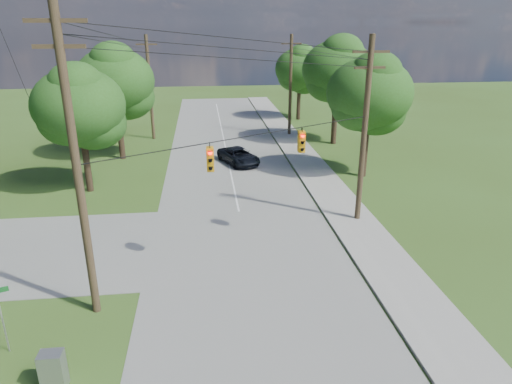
{
  "coord_description": "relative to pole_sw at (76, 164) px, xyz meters",
  "views": [
    {
      "loc": [
        0.02,
        -16.01,
        11.04
      ],
      "look_at": [
        2.48,
        5.0,
        3.16
      ],
      "focal_mm": 32.0,
      "sensor_mm": 36.0,
      "label": 1
    }
  ],
  "objects": [
    {
      "name": "street_name_sign",
      "position": [
        -2.61,
        -2.17,
        -4.57
      ],
      "size": [
        0.74,
        0.3,
        2.6
      ],
      "rotation": [
        0.0,
        0.0,
        0.36
      ],
      "color": "#939699",
      "rests_on": "ground"
    },
    {
      "name": "pole_sw",
      "position": [
        0.0,
        0.0,
        0.0
      ],
      "size": [
        2.0,
        0.32,
        12.0
      ],
      "color": "#4C3A27",
      "rests_on": "ground"
    },
    {
      "name": "control_cabinet",
      "position": [
        -0.44,
        -4.17,
        -5.56
      ],
      "size": [
        0.75,
        0.54,
        1.34
      ],
      "primitive_type": "cube",
      "rotation": [
        0.0,
        0.0,
        -0.01
      ],
      "color": "#939699",
      "rests_on": "ground"
    },
    {
      "name": "tree_w_near",
      "position": [
        -3.4,
        14.6,
        -0.3
      ],
      "size": [
        6.0,
        6.0,
        8.4
      ],
      "color": "#3D2B1E",
      "rests_on": "ground"
    },
    {
      "name": "tree_w_mid",
      "position": [
        -2.4,
        22.6,
        0.35
      ],
      "size": [
        6.4,
        6.4,
        9.22
      ],
      "color": "#3D2B1E",
      "rests_on": "ground"
    },
    {
      "name": "pole_north_w",
      "position": [
        -0.4,
        29.6,
        -1.1
      ],
      "size": [
        2.0,
        0.32,
        10.0
      ],
      "color": "#4C3A27",
      "rests_on": "ground"
    },
    {
      "name": "tree_e_far",
      "position": [
        16.1,
        37.6,
        -0.31
      ],
      "size": [
        5.8,
        5.8,
        8.32
      ],
      "color": "#3D2B1E",
      "rests_on": "ground"
    },
    {
      "name": "tree_w_far",
      "position": [
        -4.4,
        32.6,
        0.02
      ],
      "size": [
        6.0,
        6.0,
        8.73
      ],
      "color": "#3D2B1E",
      "rests_on": "ground"
    },
    {
      "name": "tree_e_near",
      "position": [
        16.6,
        15.6,
        0.02
      ],
      "size": [
        6.2,
        6.2,
        8.81
      ],
      "color": "#3D2B1E",
      "rests_on": "ground"
    },
    {
      "name": "pole_ne",
      "position": [
        13.5,
        7.6,
        -0.76
      ],
      "size": [
        2.0,
        0.32,
        10.5
      ],
      "color": "#4C3A27",
      "rests_on": "ground"
    },
    {
      "name": "power_lines",
      "position": [
        6.1,
        11.14,
        2.93
      ],
      "size": [
        13.93,
        29.62,
        4.93
      ],
      "color": "black",
      "rests_on": "ground"
    },
    {
      "name": "traffic_signals",
      "position": [
        7.15,
        4.03,
        -0.73
      ],
      "size": [
        4.91,
        3.27,
        1.05
      ],
      "color": "orange",
      "rests_on": "ground"
    },
    {
      "name": "main_road",
      "position": [
        6.6,
        4.6,
        -6.21
      ],
      "size": [
        10.0,
        100.0,
        0.03
      ],
      "primitive_type": "cube",
      "color": "gray",
      "rests_on": "ground"
    },
    {
      "name": "car_main_north",
      "position": [
        7.42,
        19.87,
        -5.56
      ],
      "size": [
        3.72,
        5.08,
        1.28
      ],
      "primitive_type": "imported",
      "rotation": [
        0.0,
        0.0,
        0.39
      ],
      "color": "black",
      "rests_on": "main_road"
    },
    {
      "name": "pole_north_e",
      "position": [
        13.5,
        29.6,
        -1.1
      ],
      "size": [
        2.0,
        0.32,
        10.0
      ],
      "color": "#4C3A27",
      "rests_on": "ground"
    },
    {
      "name": "tree_e_mid",
      "position": [
        17.1,
        25.6,
        0.68
      ],
      "size": [
        6.6,
        6.6,
        9.64
      ],
      "color": "#3D2B1E",
      "rests_on": "ground"
    },
    {
      "name": "sidewalk_east",
      "position": [
        13.3,
        4.6,
        -6.17
      ],
      "size": [
        2.6,
        100.0,
        0.12
      ],
      "primitive_type": "cube",
      "color": "#A09C95",
      "rests_on": "ground"
    },
    {
      "name": "ground",
      "position": [
        4.6,
        -0.4,
        -6.23
      ],
      "size": [
        140.0,
        140.0,
        0.0
      ],
      "primitive_type": "plane",
      "color": "#37511B",
      "rests_on": "ground"
    }
  ]
}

